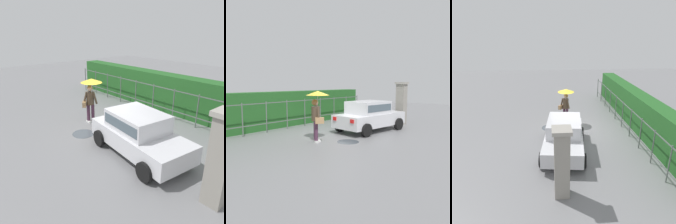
{
  "view_description": "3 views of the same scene",
  "coord_description": "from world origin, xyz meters",
  "views": [
    {
      "loc": [
        6.82,
        -5.89,
        4.07
      ],
      "look_at": [
        0.78,
        -0.82,
        1.16
      ],
      "focal_mm": 36.31,
      "sensor_mm": 36.0,
      "label": 1
    },
    {
      "loc": [
        -8.13,
        -7.37,
        2.37
      ],
      "look_at": [
        0.09,
        -0.44,
        1.1
      ],
      "focal_mm": 39.58,
      "sensor_mm": 36.0,
      "label": 2
    },
    {
      "loc": [
        10.73,
        -1.46,
        5.09
      ],
      "look_at": [
        0.07,
        -0.6,
        1.11
      ],
      "focal_mm": 34.45,
      "sensor_mm": 36.0,
      "label": 3
    }
  ],
  "objects": [
    {
      "name": "ground_plane",
      "position": [
        0.0,
        0.0,
        0.0
      ],
      "size": [
        40.0,
        40.0,
        0.0
      ],
      "primitive_type": "plane",
      "color": "slate"
    },
    {
      "name": "car",
      "position": [
        2.1,
        -0.76,
        0.8
      ],
      "size": [
        3.89,
        2.21,
        1.48
      ],
      "rotation": [
        0.0,
        0.0,
        -0.12
      ],
      "color": "silver",
      "rests_on": "ground"
    },
    {
      "name": "pedestrian",
      "position": [
        -1.19,
        -0.41,
        1.47
      ],
      "size": [
        0.94,
        0.94,
        2.05
      ],
      "rotation": [
        0.0,
        0.0,
        -0.66
      ],
      "color": "#47283D",
      "rests_on": "ground"
    },
    {
      "name": "gate_pillar",
      "position": [
        4.97,
        -1.06,
        1.24
      ],
      "size": [
        0.6,
        0.6,
        2.42
      ],
      "color": "gray",
      "rests_on": "ground"
    },
    {
      "name": "fence_section",
      "position": [
        -0.23,
        2.72,
        0.83
      ],
      "size": [
        12.26,
        0.05,
        1.5
      ],
      "color": "#59605B",
      "rests_on": "ground"
    },
    {
      "name": "hedge_row",
      "position": [
        -0.23,
        3.64,
        0.95
      ],
      "size": [
        13.21,
        0.9,
        1.9
      ],
      "primitive_type": "cube",
      "color": "#235B23",
      "rests_on": "ground"
    },
    {
      "name": "puddle_near",
      "position": [
        -0.41,
        -1.38,
        0.0
      ],
      "size": [
        0.89,
        0.89,
        0.0
      ],
      "primitive_type": "cylinder",
      "color": "#4C545B",
      "rests_on": "ground"
    }
  ]
}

